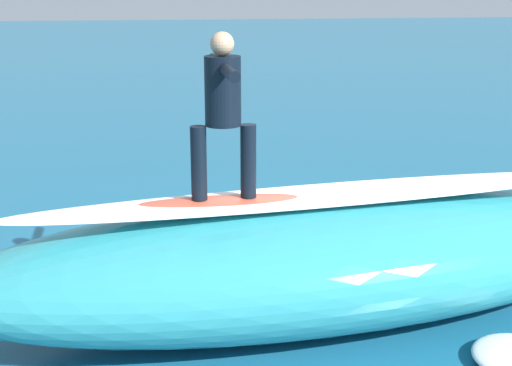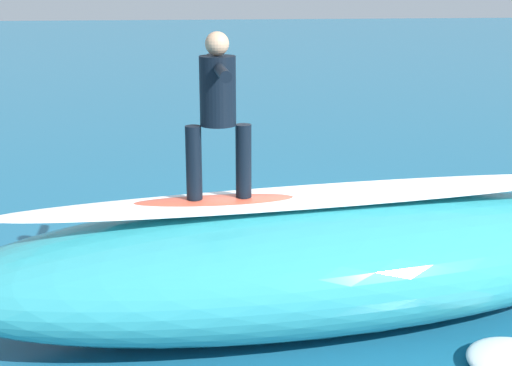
% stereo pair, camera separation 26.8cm
% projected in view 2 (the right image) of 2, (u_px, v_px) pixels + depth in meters
% --- Properties ---
extents(ground_plane, '(120.00, 120.00, 0.00)m').
position_uv_depth(ground_plane, '(300.00, 254.00, 9.99)').
color(ground_plane, '#196084').
extents(wave_crest, '(8.33, 3.36, 1.41)m').
position_uv_depth(wave_crest, '(319.00, 260.00, 7.92)').
color(wave_crest, teal).
rests_on(wave_crest, ground_plane).
extents(wave_foam_lip, '(6.93, 1.68, 0.08)m').
position_uv_depth(wave_foam_lip, '(320.00, 196.00, 7.71)').
color(wave_foam_lip, white).
rests_on(wave_foam_lip, wave_crest).
extents(surfboard_riding, '(2.02, 0.52, 0.10)m').
position_uv_depth(surfboard_riding, '(219.00, 202.00, 7.46)').
color(surfboard_riding, '#E0563D').
rests_on(surfboard_riding, wave_crest).
extents(surfer_riding, '(0.68, 1.61, 1.70)m').
position_uv_depth(surfer_riding, '(218.00, 104.00, 7.17)').
color(surfer_riding, black).
rests_on(surfer_riding, surfboard_riding).
extents(surfboard_paddling, '(1.85, 2.04, 0.07)m').
position_uv_depth(surfboard_paddling, '(281.00, 226.00, 11.03)').
color(surfboard_paddling, silver).
rests_on(surfboard_paddling, ground_plane).
extents(surfer_paddling, '(1.29, 1.45, 0.32)m').
position_uv_depth(surfer_paddling, '(274.00, 214.00, 11.07)').
color(surfer_paddling, black).
rests_on(surfer_paddling, surfboard_paddling).
extents(foam_patch_near, '(0.88, 0.91, 0.12)m').
position_uv_depth(foam_patch_near, '(230.00, 283.00, 8.91)').
color(foam_patch_near, white).
rests_on(foam_patch_near, ground_plane).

